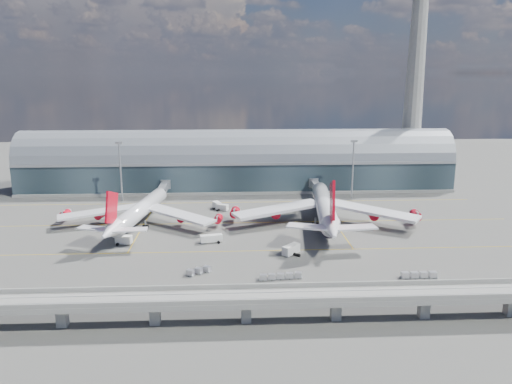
{
  "coord_description": "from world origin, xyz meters",
  "views": [
    {
      "loc": [
        -2.94,
        -155.92,
        53.65
      ],
      "look_at": [
        5.47,
        10.0,
        14.0
      ],
      "focal_mm": 35.0,
      "sensor_mm": 36.0,
      "label": 1
    }
  ],
  "objects_px": {
    "floodlight_mast_left": "(120,170)",
    "airliner_left": "(138,212)",
    "service_truck_2": "(211,239)",
    "cargo_train_2": "(419,275)",
    "airliner_right": "(325,209)",
    "service_truck_1": "(124,240)",
    "floodlight_mast_right": "(353,168)",
    "service_truck_3": "(291,250)",
    "service_truck_5": "(222,207)",
    "service_truck_4": "(217,205)",
    "cargo_train_1": "(281,276)",
    "cargo_train_0": "(199,271)",
    "control_tower": "(415,78)"
  },
  "relations": [
    {
      "from": "floodlight_mast_left",
      "to": "airliner_left",
      "type": "height_order",
      "value": "floodlight_mast_left"
    },
    {
      "from": "service_truck_2",
      "to": "cargo_train_2",
      "type": "bearing_deg",
      "value": -131.68
    },
    {
      "from": "airliner_right",
      "to": "service_truck_1",
      "type": "relative_size",
      "value": 13.43
    },
    {
      "from": "floodlight_mast_right",
      "to": "service_truck_3",
      "type": "bearing_deg",
      "value": -117.04
    },
    {
      "from": "floodlight_mast_right",
      "to": "service_truck_5",
      "type": "bearing_deg",
      "value": -162.97
    },
    {
      "from": "service_truck_4",
      "to": "cargo_train_1",
      "type": "height_order",
      "value": "service_truck_4"
    },
    {
      "from": "cargo_train_1",
      "to": "service_truck_4",
      "type": "bearing_deg",
      "value": 20.8
    },
    {
      "from": "floodlight_mast_left",
      "to": "service_truck_2",
      "type": "relative_size",
      "value": 3.46
    },
    {
      "from": "airliner_left",
      "to": "service_truck_3",
      "type": "distance_m",
      "value": 60.16
    },
    {
      "from": "service_truck_4",
      "to": "cargo_train_0",
      "type": "relative_size",
      "value": 0.75
    },
    {
      "from": "service_truck_2",
      "to": "airliner_right",
      "type": "bearing_deg",
      "value": -78.63
    },
    {
      "from": "control_tower",
      "to": "service_truck_2",
      "type": "distance_m",
      "value": 136.42
    },
    {
      "from": "service_truck_1",
      "to": "service_truck_2",
      "type": "height_order",
      "value": "service_truck_1"
    },
    {
      "from": "service_truck_1",
      "to": "floodlight_mast_right",
      "type": "bearing_deg",
      "value": -46.06
    },
    {
      "from": "floodlight_mast_right",
      "to": "floodlight_mast_left",
      "type": "bearing_deg",
      "value": 180.0
    },
    {
      "from": "cargo_train_2",
      "to": "floodlight_mast_right",
      "type": "bearing_deg",
      "value": -2.54
    },
    {
      "from": "airliner_right",
      "to": "service_truck_5",
      "type": "distance_m",
      "value": 43.4
    },
    {
      "from": "service_truck_5",
      "to": "cargo_train_1",
      "type": "xyz_separation_m",
      "value": [
        16.76,
        -69.78,
        -0.46
      ]
    },
    {
      "from": "floodlight_mast_left",
      "to": "cargo_train_0",
      "type": "bearing_deg",
      "value": -65.37
    },
    {
      "from": "service_truck_2",
      "to": "cargo_train_1",
      "type": "xyz_separation_m",
      "value": [
        19.59,
        -30.77,
        -0.53
      ]
    },
    {
      "from": "floodlight_mast_left",
      "to": "airliner_right",
      "type": "distance_m",
      "value": 89.85
    },
    {
      "from": "service_truck_2",
      "to": "cargo_train_0",
      "type": "relative_size",
      "value": 1.04
    },
    {
      "from": "floodlight_mast_right",
      "to": "service_truck_4",
      "type": "height_order",
      "value": "floodlight_mast_right"
    },
    {
      "from": "service_truck_1",
      "to": "cargo_train_0",
      "type": "height_order",
      "value": "service_truck_1"
    },
    {
      "from": "floodlight_mast_right",
      "to": "airliner_right",
      "type": "xyz_separation_m",
      "value": [
        -19.27,
        -38.69,
        -7.67
      ]
    },
    {
      "from": "service_truck_2",
      "to": "cargo_train_1",
      "type": "height_order",
      "value": "service_truck_2"
    },
    {
      "from": "floodlight_mast_right",
      "to": "cargo_train_2",
      "type": "relative_size",
      "value": 2.58
    },
    {
      "from": "service_truck_3",
      "to": "service_truck_4",
      "type": "distance_m",
      "value": 58.98
    },
    {
      "from": "floodlight_mast_right",
      "to": "cargo_train_1",
      "type": "height_order",
      "value": "floodlight_mast_right"
    },
    {
      "from": "service_truck_3",
      "to": "cargo_train_2",
      "type": "bearing_deg",
      "value": 12.26
    },
    {
      "from": "airliner_left",
      "to": "service_truck_5",
      "type": "relative_size",
      "value": 11.55
    },
    {
      "from": "control_tower",
      "to": "service_truck_5",
      "type": "bearing_deg",
      "value": -153.69
    },
    {
      "from": "service_truck_4",
      "to": "service_truck_5",
      "type": "height_order",
      "value": "service_truck_4"
    },
    {
      "from": "airliner_left",
      "to": "cargo_train_2",
      "type": "relative_size",
      "value": 6.33
    },
    {
      "from": "service_truck_1",
      "to": "service_truck_3",
      "type": "xyz_separation_m",
      "value": [
        52.68,
        -11.9,
        0.06
      ]
    },
    {
      "from": "service_truck_2",
      "to": "service_truck_4",
      "type": "relative_size",
      "value": 1.39
    },
    {
      "from": "service_truck_4",
      "to": "floodlight_mast_right",
      "type": "bearing_deg",
      "value": -8.94
    },
    {
      "from": "service_truck_1",
      "to": "cargo_train_2",
      "type": "bearing_deg",
      "value": -99.36
    },
    {
      "from": "cargo_train_1",
      "to": "service_truck_3",
      "type": "bearing_deg",
      "value": -8.85
    },
    {
      "from": "floodlight_mast_left",
      "to": "cargo_train_2",
      "type": "height_order",
      "value": "floodlight_mast_left"
    },
    {
      "from": "floodlight_mast_right",
      "to": "service_truck_3",
      "type": "distance_m",
      "value": 78.09
    },
    {
      "from": "service_truck_1",
      "to": "service_truck_2",
      "type": "relative_size",
      "value": 0.73
    },
    {
      "from": "airliner_right",
      "to": "floodlight_mast_left",
      "type": "bearing_deg",
      "value": 160.75
    },
    {
      "from": "service_truck_2",
      "to": "cargo_train_2",
      "type": "xyz_separation_m",
      "value": [
        56.76,
        -31.93,
        -0.49
      ]
    },
    {
      "from": "floodlight_mast_right",
      "to": "service_truck_3",
      "type": "relative_size",
      "value": 4.17
    },
    {
      "from": "airliner_right",
      "to": "floodlight_mast_right",
      "type": "bearing_deg",
      "value": 69.88
    },
    {
      "from": "airliner_right",
      "to": "cargo_train_2",
      "type": "xyz_separation_m",
      "value": [
        16.39,
        -49.65,
        -5.1
      ]
    },
    {
      "from": "airliner_left",
      "to": "service_truck_2",
      "type": "height_order",
      "value": "airliner_left"
    },
    {
      "from": "control_tower",
      "to": "service_truck_5",
      "type": "height_order",
      "value": "control_tower"
    },
    {
      "from": "cargo_train_0",
      "to": "airliner_right",
      "type": "bearing_deg",
      "value": -16.04
    }
  ]
}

